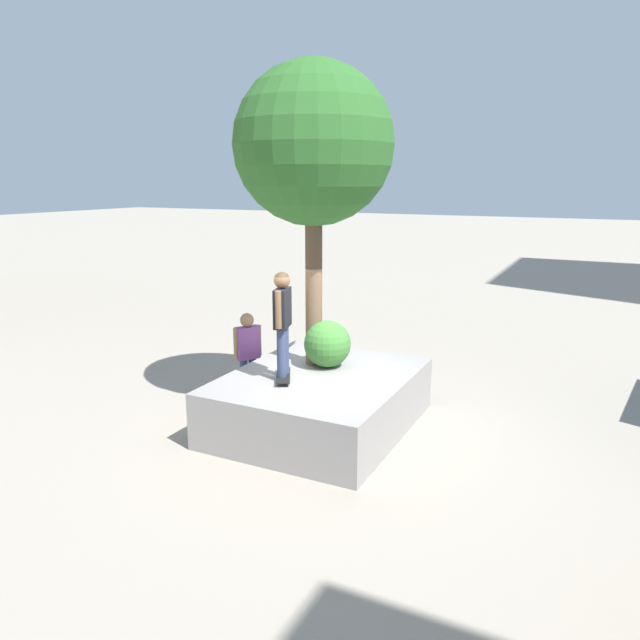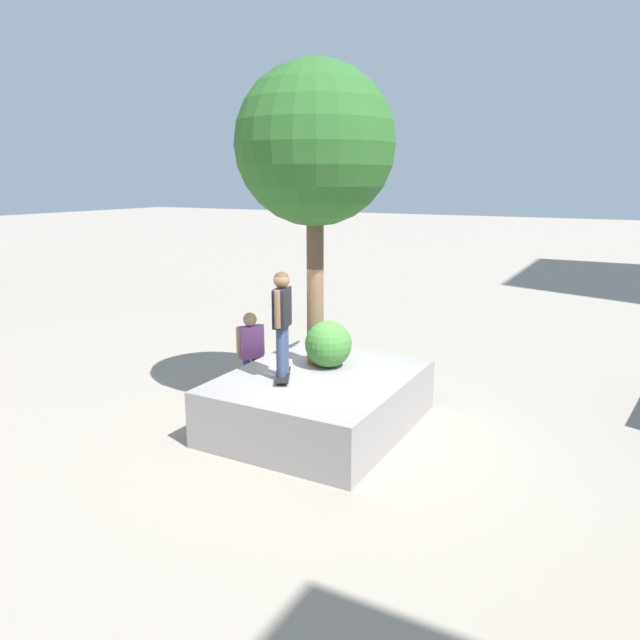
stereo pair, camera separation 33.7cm
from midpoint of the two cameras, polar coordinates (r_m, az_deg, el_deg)
The scene contains 7 objects.
ground_plane at distance 9.85m, azimuth 1.52°, elevation -10.12°, with size 120.00×120.00×0.00m, color #9E9384.
planter_ledge at distance 9.70m, azimuth 1.00°, elevation -7.73°, with size 3.33×2.72×0.88m, color gray.
plaza_tree at distance 9.68m, azimuth 0.55°, elevation 16.30°, with size 2.54×2.54×4.84m.
boxwood_shrub at distance 9.85m, azimuth 1.79°, elevation -2.31°, with size 0.78×0.78×0.78m, color #3D7A33.
skateboard at distance 9.35m, azimuth -2.54°, elevation -5.31°, with size 0.80×0.57×0.07m.
skateboarder at distance 9.10m, azimuth -2.60°, elevation 0.37°, with size 0.53×0.29×1.62m.
pedestrian_crossing at distance 10.85m, azimuth -5.77°, elevation -2.79°, with size 0.48×0.38×1.60m.
Camera 2 is at (7.99, 4.25, 3.91)m, focal length 33.42 mm.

